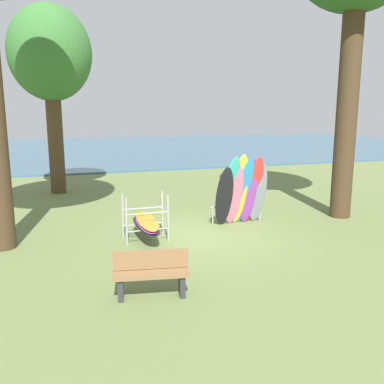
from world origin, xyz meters
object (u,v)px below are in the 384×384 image
leaning_board_pile (241,192)px  park_bench (151,273)px  board_storage_rack (146,223)px  tree_mid_behind (50,57)px

leaning_board_pile → park_bench: leaning_board_pile is taller
board_storage_rack → park_bench: (-0.65, -3.39, -0.02)m
tree_mid_behind → park_bench: bearing=-82.3°
tree_mid_behind → park_bench: size_ratio=5.29×
leaning_board_pile → park_bench: (-3.69, -3.89, -0.56)m
leaning_board_pile → board_storage_rack: 3.13m
board_storage_rack → tree_mid_behind: bearing=105.6°
tree_mid_behind → leaning_board_pile: (5.20, -7.23, -4.60)m
park_bench → board_storage_rack: bearing=79.1°
tree_mid_behind → park_bench: tree_mid_behind is taller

